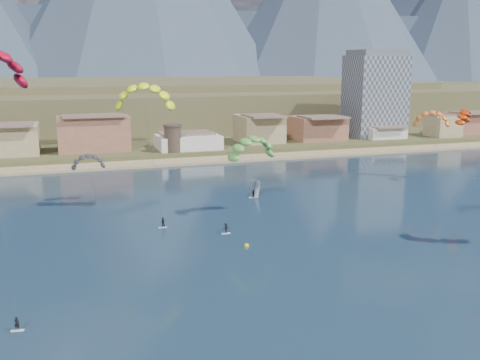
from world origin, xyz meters
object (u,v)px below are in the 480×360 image
object	(u,v)px
buoy	(247,246)
windsurfer	(254,192)
kitesurfer_yellow	(144,93)
apartment_tower	(375,94)
kitesurfer_green	(252,145)
watchtower	(173,138)

from	to	relation	value
buoy	windsurfer	bearing A→B (deg)	68.19
kitesurfer_yellow	windsurfer	size ratio (longest dim) A/B	7.13
apartment_tower	kitesurfer_green	size ratio (longest dim) A/B	1.73
kitesurfer_yellow	windsurfer	bearing A→B (deg)	9.11
kitesurfer_yellow	windsurfer	distance (m)	32.85
watchtower	kitesurfer_yellow	distance (m)	64.51
kitesurfer_yellow	kitesurfer_green	xyz separation A→B (m)	(18.54, -9.44, -9.57)
windsurfer	kitesurfer_yellow	bearing A→B (deg)	-170.89
windsurfer	buoy	distance (m)	33.11
apartment_tower	kitesurfer_green	xyz separation A→B (m)	(-78.48, -83.28, -3.94)
apartment_tower	kitesurfer_green	distance (m)	114.50
kitesurfer_green	buoy	distance (m)	23.27
kitesurfer_yellow	kitesurfer_green	size ratio (longest dim) A/B	1.47
buoy	apartment_tower	bearing A→B (deg)	49.69
kitesurfer_yellow	apartment_tower	bearing A→B (deg)	37.27
buoy	watchtower	bearing A→B (deg)	86.41
watchtower	kitesurfer_yellow	world-z (taller)	kitesurfer_yellow
apartment_tower	windsurfer	size ratio (longest dim) A/B	8.39
apartment_tower	kitesurfer_green	world-z (taller)	apartment_tower
kitesurfer_green	buoy	bearing A→B (deg)	-111.76
kitesurfer_green	windsurfer	distance (m)	19.10
kitesurfer_green	buoy	xyz separation A→B (m)	(-6.96, -17.45, -13.74)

